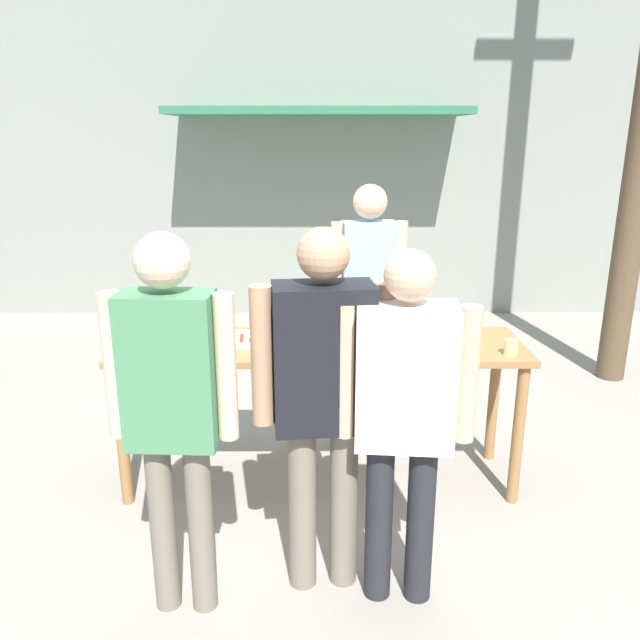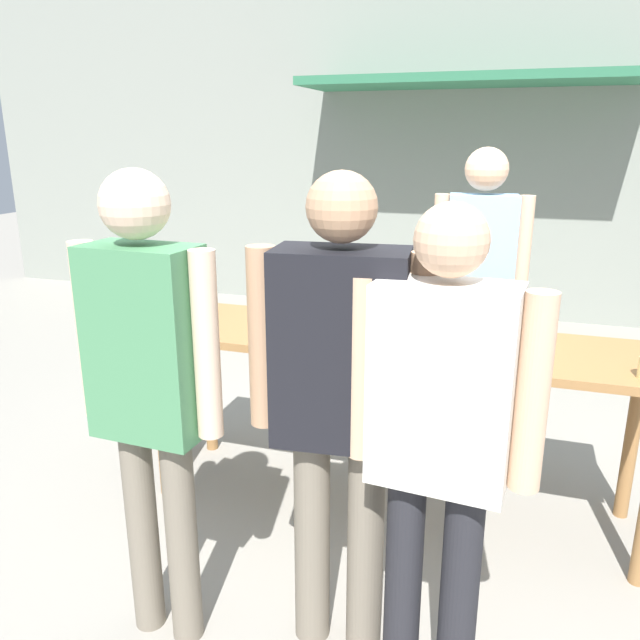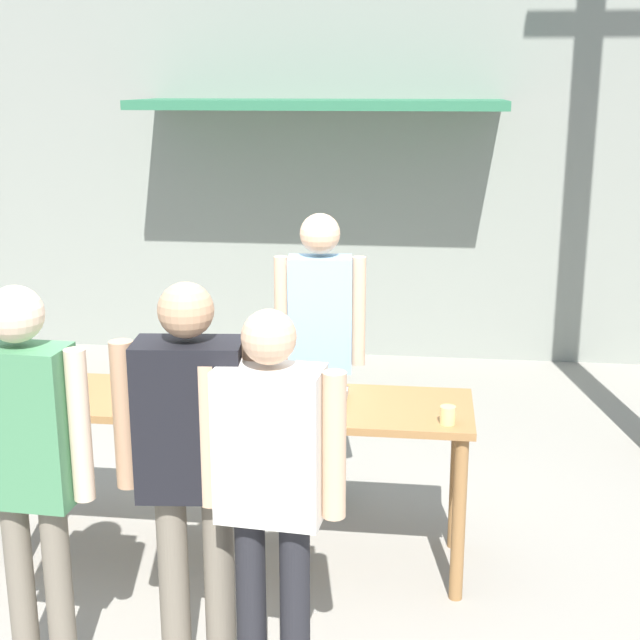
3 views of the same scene
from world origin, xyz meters
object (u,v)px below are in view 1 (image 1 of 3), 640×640
(condiment_jar_ketchup, at_px, (145,349))
(food_tray_buns, at_px, (379,340))
(person_customer_waiting_in_line, at_px, (323,385))
(person_customer_holding_hotdog, at_px, (172,396))
(beer_cup, at_px, (511,348))
(food_tray_sausages, at_px, (258,340))
(person_customer_with_cup, at_px, (404,403))
(condiment_jar_mustard, at_px, (128,349))
(person_server_behind_table, at_px, (368,286))

(condiment_jar_ketchup, bearing_deg, food_tray_buns, 9.54)
(person_customer_waiting_in_line, bearing_deg, person_customer_holding_hotdog, 8.41)
(condiment_jar_ketchup, bearing_deg, beer_cup, -0.01)
(food_tray_buns, relative_size, beer_cup, 4.82)
(beer_cup, bearing_deg, food_tray_sausages, 171.16)
(food_tray_buns, distance_m, person_customer_with_cup, 1.09)
(food_tray_sausages, xyz_separation_m, condiment_jar_ketchup, (-0.63, -0.23, 0.03))
(condiment_jar_mustard, height_order, beer_cup, beer_cup)
(person_customer_holding_hotdog, bearing_deg, condiment_jar_mustard, -60.34)
(condiment_jar_mustard, height_order, person_server_behind_table, person_server_behind_table)
(beer_cup, relative_size, person_customer_with_cup, 0.05)
(person_customer_with_cup, xyz_separation_m, person_customer_waiting_in_line, (-0.36, 0.10, 0.05))
(person_server_behind_table, bearing_deg, beer_cup, -57.38)
(condiment_jar_ketchup, height_order, person_customer_with_cup, person_customer_with_cup)
(condiment_jar_ketchup, relative_size, beer_cup, 0.91)
(food_tray_buns, relative_size, condiment_jar_mustard, 5.31)
(person_customer_holding_hotdog, height_order, person_customer_with_cup, person_customer_holding_hotdog)
(condiment_jar_mustard, distance_m, person_server_behind_table, 1.75)
(person_customer_holding_hotdog, distance_m, person_customer_waiting_in_line, 0.68)
(food_tray_sausages, relative_size, food_tray_buns, 1.00)
(food_tray_sausages, distance_m, person_customer_with_cup, 1.33)
(condiment_jar_ketchup, height_order, person_customer_waiting_in_line, person_customer_waiting_in_line)
(person_server_behind_table, relative_size, person_customer_waiting_in_line, 1.03)
(person_server_behind_table, bearing_deg, food_tray_sausages, -141.77)
(beer_cup, xyz_separation_m, person_customer_with_cup, (-0.74, -0.86, 0.04))
(person_customer_holding_hotdog, distance_m, person_customer_with_cup, 1.02)
(condiment_jar_ketchup, relative_size, person_customer_waiting_in_line, 0.05)
(beer_cup, relative_size, person_customer_holding_hotdog, 0.05)
(condiment_jar_ketchup, distance_m, person_customer_holding_hotdog, 1.00)
(food_tray_sausages, height_order, person_customer_with_cup, person_customer_with_cup)
(food_tray_buns, distance_m, person_customer_holding_hotdog, 1.54)
(condiment_jar_ketchup, height_order, beer_cup, beer_cup)
(condiment_jar_mustard, distance_m, condiment_jar_ketchup, 0.10)
(condiment_jar_ketchup, xyz_separation_m, person_customer_waiting_in_line, (1.02, -0.76, 0.09))
(food_tray_buns, relative_size, person_customer_holding_hotdog, 0.24)
(person_customer_waiting_in_line, bearing_deg, condiment_jar_mustard, -39.71)
(person_server_behind_table, height_order, person_customer_with_cup, person_server_behind_table)
(food_tray_buns, xyz_separation_m, beer_cup, (0.74, -0.23, 0.03))
(food_tray_sausages, height_order, food_tray_buns, food_tray_buns)
(food_tray_sausages, relative_size, person_customer_holding_hotdog, 0.24)
(condiment_jar_mustard, xyz_separation_m, person_customer_with_cup, (1.48, -0.86, 0.04))
(food_tray_buns, bearing_deg, condiment_jar_mustard, -170.94)
(person_server_behind_table, distance_m, person_customer_waiting_in_line, 1.74)
(beer_cup, xyz_separation_m, person_server_behind_table, (-0.76, 0.95, 0.14))
(condiment_jar_mustard, relative_size, condiment_jar_ketchup, 1.00)
(food_tray_buns, height_order, condiment_jar_mustard, condiment_jar_mustard)
(food_tray_sausages, height_order, person_server_behind_table, person_server_behind_table)
(person_server_behind_table, height_order, person_customer_waiting_in_line, person_server_behind_table)
(person_customer_waiting_in_line, bearing_deg, food_tray_buns, -115.53)
(food_tray_sausages, xyz_separation_m, person_customer_waiting_in_line, (0.39, -0.99, 0.12))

